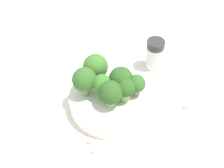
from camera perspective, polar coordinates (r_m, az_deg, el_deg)
name	(u,v)px	position (r m, az deg, el deg)	size (l,w,h in m)	color
ground_plane	(112,105)	(0.63, 0.00, -3.89)	(3.00, 3.00, 0.00)	silver
bowl	(112,100)	(0.62, 0.00, -2.97)	(0.17, 0.17, 0.03)	white
broccoli_floret_0	(126,89)	(0.58, 2.49, -0.87)	(0.04, 0.04, 0.05)	#7A9E5B
broccoli_floret_1	(102,84)	(0.58, -1.87, -0.07)	(0.04, 0.04, 0.05)	#84AD66
broccoli_floret_2	(136,84)	(0.59, 4.44, -0.02)	(0.04, 0.04, 0.05)	#7A9E5B
broccoli_floret_3	(95,67)	(0.61, -3.04, 3.16)	(0.05, 0.05, 0.06)	#8EB770
broccoli_floret_4	(111,93)	(0.57, -0.24, -1.69)	(0.05, 0.05, 0.06)	#8EB770
broccoli_floret_5	(120,79)	(0.59, 1.56, 1.00)	(0.05, 0.05, 0.06)	#84AD66
broccoli_floret_6	(84,80)	(0.58, -5.06, 0.71)	(0.05, 0.05, 0.06)	#7A9E5B
pepper_shaker	(155,54)	(0.69, 7.78, 5.44)	(0.04, 0.04, 0.07)	silver
almond_crumb_0	(93,151)	(0.57, -3.55, -12.12)	(0.01, 0.00, 0.01)	#AD7F4C
almond_crumb_1	(185,107)	(0.64, 13.18, -4.08)	(0.01, 0.01, 0.01)	tan
almond_crumb_2	(89,142)	(0.58, -4.30, -10.50)	(0.01, 0.00, 0.01)	#AD7F4C
almond_crumb_3	(143,80)	(0.67, 5.67, 0.81)	(0.01, 0.01, 0.01)	olive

